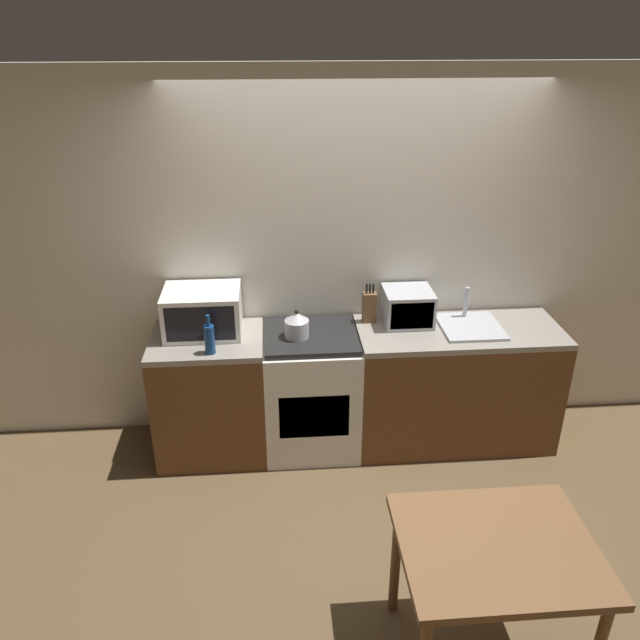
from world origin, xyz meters
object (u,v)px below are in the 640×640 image
stove_range (311,391)px  bottle (209,339)px  kettle (297,325)px  toaster_oven (408,307)px  microwave (203,312)px  dining_table (495,560)px

stove_range → bottle: 0.89m
kettle → toaster_oven: (0.78, 0.16, 0.03)m
stove_range → kettle: size_ratio=4.46×
kettle → microwave: bearing=168.9°
toaster_oven → dining_table: size_ratio=0.38×
bottle → dining_table: bottle is taller
microwave → toaster_oven: (1.41, 0.04, -0.03)m
bottle → dining_table: (1.37, -1.57, -0.37)m
kettle → microwave: microwave is taller
bottle → stove_range: bearing=18.2°
kettle → microwave: size_ratio=0.39×
microwave → toaster_oven: 1.41m
bottle → microwave: bearing=102.1°
microwave → dining_table: bearing=-52.5°
kettle → bottle: bottle is taller
kettle → microwave: (-0.63, 0.12, 0.07)m
kettle → dining_table: (0.81, -1.75, -0.36)m
stove_range → microwave: size_ratio=1.76×
microwave → bottle: microwave is taller
bottle → toaster_oven: 1.39m
stove_range → dining_table: (0.71, -1.78, 0.18)m
kettle → dining_table: 1.96m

